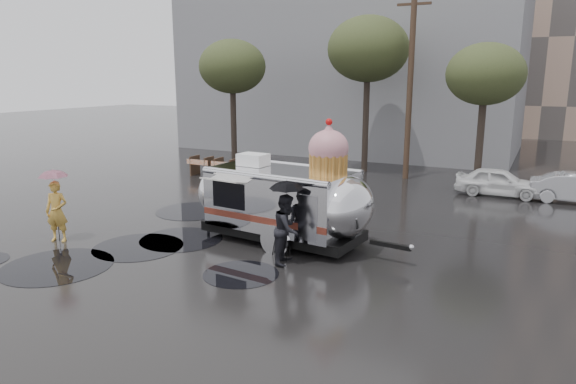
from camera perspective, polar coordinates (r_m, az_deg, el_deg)
The scene contains 14 objects.
ground at distance 15.02m, azimuth -10.30°, elevation -6.95°, with size 120.00×120.00×0.00m, color black.
puddles at distance 16.40m, azimuth -15.62°, elevation -5.51°, with size 8.66×9.19×0.01m.
grey_building at distance 37.44m, azimuth 7.34°, elevation 14.93°, with size 22.00×12.00×13.00m, color slate.
utility_pole at distance 25.95m, azimuth 13.41°, elevation 11.55°, with size 1.60×0.28×9.00m.
tree_left at distance 28.83m, azimuth -6.21°, elevation 13.62°, with size 3.64×3.64×6.95m.
tree_mid at distance 27.63m, azimuth 8.89°, elevation 15.36°, with size 4.20×4.20×8.03m.
tree_right at distance 24.34m, azimuth 21.08°, elevation 12.03°, with size 3.36×3.36×6.42m.
barricade_row at distance 25.89m, azimuth -6.91°, elevation 2.68°, with size 4.30×0.80×1.00m.
airstream_trailer at distance 15.64m, azimuth -0.38°, elevation -0.66°, with size 7.29×2.98×3.94m.
person_left at distance 17.32m, azimuth -24.30°, elevation -1.98°, with size 0.68×0.45×1.89m, color gold.
umbrella_pink at distance 17.12m, azimuth -24.60°, elevation 1.15°, with size 1.06×1.06×2.27m.
person_right at distance 13.94m, azimuth -0.13°, elevation -4.13°, with size 0.92×0.51×1.92m, color black.
umbrella_black at distance 13.69m, azimuth -0.14°, elevation -0.21°, with size 1.14×1.14×2.33m.
tripod at distance 14.68m, azimuth -0.71°, elevation -3.63°, with size 0.60×0.58×1.48m.
Camera 1 is at (8.67, -11.20, 5.01)m, focal length 32.00 mm.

